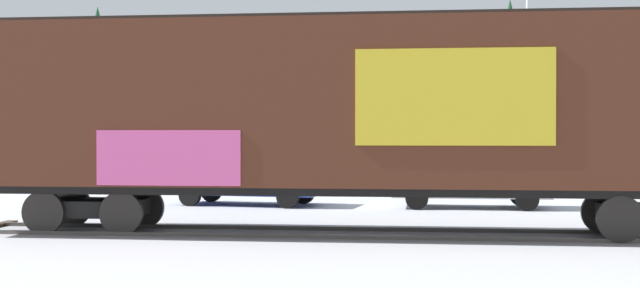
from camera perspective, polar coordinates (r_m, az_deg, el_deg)
name	(u,v)px	position (r m, az deg, el deg)	size (l,w,h in m)	color
ground_plane	(378,235)	(17.21, 4.09, -6.36)	(260.00, 260.00, 0.00)	#B2B5BC
track	(226,231)	(17.66, -6.61, -6.06)	(60.00, 2.59, 0.08)	#4C4742
freight_car	(364,108)	(17.11, 3.11, 2.54)	(17.12, 2.90, 4.66)	#472316
flagpole	(532,28)	(31.14, 14.60, 7.83)	(0.96, 1.17, 9.83)	silver
hillside	(404,110)	(75.25, 5.94, 2.35)	(143.83, 31.03, 13.48)	silver
parked_car_blue	(245,178)	(24.47, -5.24, -2.37)	(4.65, 2.37, 1.58)	navy
parked_car_silver	(469,178)	(23.80, 10.36, -2.37)	(4.47, 1.94, 1.64)	#B7BABF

